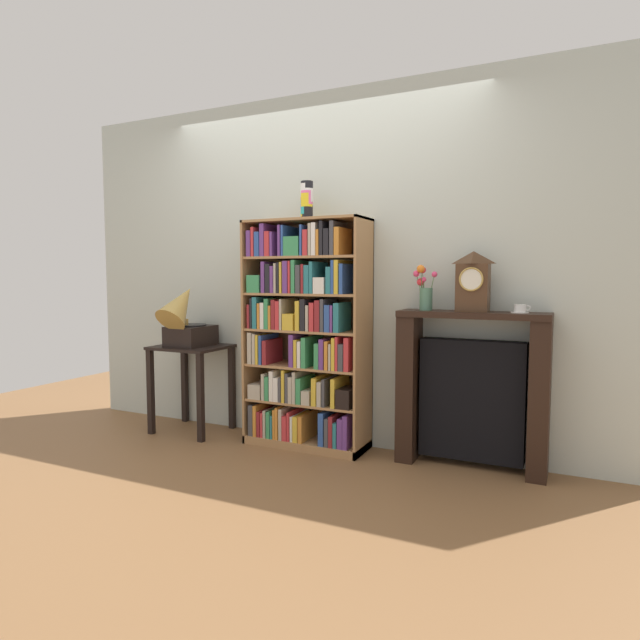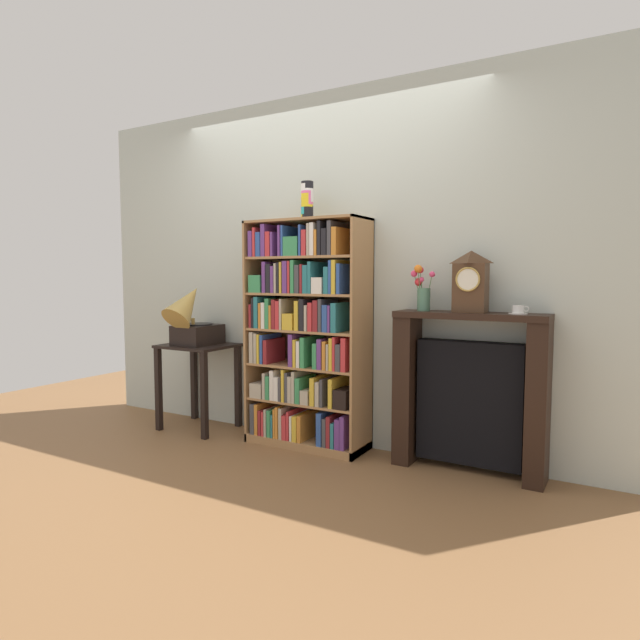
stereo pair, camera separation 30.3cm
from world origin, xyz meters
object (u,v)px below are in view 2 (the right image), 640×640
at_px(side_table_left, 198,366).
at_px(mantel_clock, 471,282).
at_px(gramophone, 192,318).
at_px(flower_vase, 422,291).
at_px(bookshelf, 305,339).
at_px(fireplace_mantel, 469,394).
at_px(teacup_with_saucer, 518,310).
at_px(cup_stack, 307,200).

bearing_deg(side_table_left, mantel_clock, 2.71).
height_order(gramophone, flower_vase, flower_vase).
distance_m(bookshelf, fireplace_mantel, 1.23).
relative_size(fireplace_mantel, teacup_with_saucer, 8.72).
bearing_deg(flower_vase, mantel_clock, 0.33).
distance_m(bookshelf, side_table_left, 1.03).
distance_m(fireplace_mantel, teacup_with_saucer, 0.61).
distance_m(gramophone, mantel_clock, 2.20).
relative_size(cup_stack, mantel_clock, 0.69).
xyz_separation_m(side_table_left, teacup_with_saucer, (2.46, 0.11, 0.53)).
bearing_deg(fireplace_mantel, flower_vase, -175.53).
distance_m(flower_vase, teacup_with_saucer, 0.61).
relative_size(bookshelf, teacup_with_saucer, 14.10).
distance_m(gramophone, teacup_with_saucer, 2.47).
relative_size(side_table_left, mantel_clock, 1.81).
xyz_separation_m(bookshelf, mantel_clock, (1.19, 0.05, 0.42)).
bearing_deg(side_table_left, flower_vase, 3.11).
relative_size(bookshelf, flower_vase, 5.52).
relative_size(mantel_clock, flower_vase, 1.28).
distance_m(fireplace_mantel, mantel_clock, 0.71).
distance_m(mantel_clock, flower_vase, 0.32).
bearing_deg(gramophone, bookshelf, 6.99).
relative_size(bookshelf, cup_stack, 6.21).
bearing_deg(gramophone, mantel_clock, 4.47).
bearing_deg(mantel_clock, flower_vase, -179.67).
distance_m(side_table_left, gramophone, 0.40).
bearing_deg(teacup_with_saucer, mantel_clock, -179.47).
height_order(gramophone, fireplace_mantel, gramophone).
bearing_deg(side_table_left, cup_stack, 2.91).
relative_size(side_table_left, fireplace_mantel, 0.68).
height_order(bookshelf, fireplace_mantel, bookshelf).
bearing_deg(fireplace_mantel, cup_stack, -176.34).
distance_m(side_table_left, fireplace_mantel, 2.18).
bearing_deg(gramophone, fireplace_mantel, 5.06).
distance_m(bookshelf, gramophone, 1.00).
bearing_deg(fireplace_mantel, mantel_clock, -96.98).
xyz_separation_m(bookshelf, flower_vase, (0.87, 0.05, 0.36)).
xyz_separation_m(bookshelf, fireplace_mantel, (1.19, 0.07, -0.29)).
distance_m(gramophone, fireplace_mantel, 2.22).
bearing_deg(fireplace_mantel, teacup_with_saucer, -4.04).
distance_m(fireplace_mantel, flower_vase, 0.72).
bearing_deg(mantel_clock, teacup_with_saucer, 0.53).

